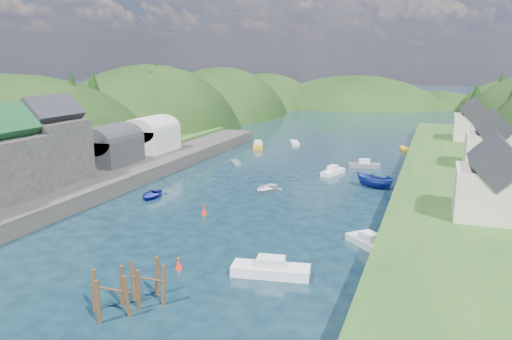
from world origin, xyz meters
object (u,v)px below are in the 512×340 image
at_px(piling_cluster_far, 148,286).
at_px(channel_buoy_far, 204,210).
at_px(piling_cluster_near, 111,297).
at_px(channel_buoy_near, 179,264).

distance_m(piling_cluster_far, channel_buoy_far, 21.84).
xyz_separation_m(piling_cluster_near, piling_cluster_far, (1.53, 2.50, -0.04)).
height_order(piling_cluster_far, channel_buoy_near, piling_cluster_far).
bearing_deg(piling_cluster_near, channel_buoy_far, 99.86).
xyz_separation_m(piling_cluster_far, channel_buoy_near, (-0.78, 6.06, -0.79)).
bearing_deg(channel_buoy_far, piling_cluster_near, -80.14).
height_order(piling_cluster_near, piling_cluster_far, piling_cluster_near).
relative_size(piling_cluster_near, channel_buoy_near, 3.41).
bearing_deg(piling_cluster_near, piling_cluster_far, 58.60).
bearing_deg(channel_buoy_far, piling_cluster_far, -75.07).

